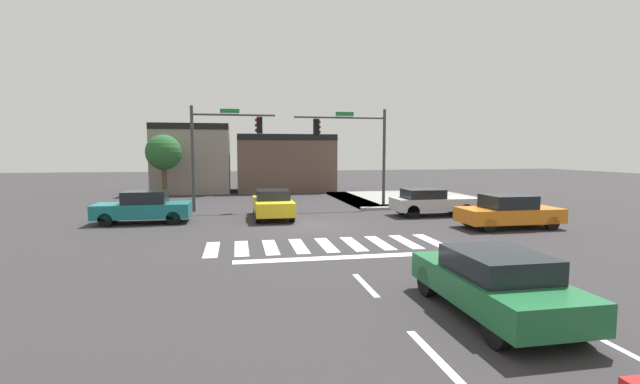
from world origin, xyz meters
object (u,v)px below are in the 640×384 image
car_silver (431,202)px  roadside_tree (164,153)px  traffic_signal_northwest (222,140)px  car_green (494,282)px  traffic_signal_northeast (354,140)px  car_yellow (273,204)px  car_teal (144,207)px  car_orange (509,212)px

car_silver → roadside_tree: 19.91m
traffic_signal_northwest → car_green: (6.05, -17.95, -3.42)m
traffic_signal_northeast → car_yellow: 6.99m
car_yellow → car_teal: (-6.24, -0.48, 0.01)m
roadside_tree → traffic_signal_northwest: bearing=-61.0°
car_yellow → roadside_tree: size_ratio=0.94×
traffic_signal_northwest → car_yellow: traffic_signal_northwest is taller
car_silver → car_orange: (1.76, -4.31, -0.00)m
roadside_tree → car_yellow: bearing=-58.3°
traffic_signal_northwest → car_teal: traffic_signal_northwest is taller
car_silver → car_green: (-5.01, -13.87, -0.02)m
traffic_signal_northeast → car_orange: 10.19m
traffic_signal_northwest → car_yellow: 5.44m
traffic_signal_northeast → car_yellow: traffic_signal_northeast is taller
traffic_signal_northwest → car_orange: size_ratio=1.36×
traffic_signal_northeast → car_silver: traffic_signal_northeast is taller
traffic_signal_northwest → car_green: 19.25m
car_silver → car_teal: size_ratio=0.99×
traffic_signal_northwest → roadside_tree: (-4.48, 8.09, -0.78)m
traffic_signal_northeast → car_green: (-1.77, -17.76, -3.42)m
car_green → traffic_signal_northwest: bearing=18.6°
traffic_signal_northwest → traffic_signal_northeast: (7.83, -0.19, -0.00)m
car_yellow → roadside_tree: bearing=-148.3°
car_yellow → car_green: (3.45, -14.57, -0.03)m
traffic_signal_northeast → car_silver: size_ratio=1.38×
car_yellow → roadside_tree: (-7.08, 11.46, 2.61)m
car_teal → traffic_signal_northeast: bearing=17.7°
traffic_signal_northwest → car_silver: bearing=-20.2°
traffic_signal_northeast → car_green: 18.17m
car_teal → car_yellow: bearing=4.4°
car_orange → car_green: 11.71m
car_green → car_teal: size_ratio=0.96×
car_green → roadside_tree: roadside_tree is taller
car_silver → car_orange: size_ratio=0.98×
traffic_signal_northwest → car_orange: 15.69m
traffic_signal_northwest → roadside_tree: traffic_signal_northwest is taller
car_silver → roadside_tree: roadside_tree is taller
car_green → car_silver: bearing=-19.9°
car_yellow → car_green: bearing=13.3°
car_silver → car_green: 14.74m
car_orange → roadside_tree: roadside_tree is taller
car_silver → car_yellow: 8.49m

